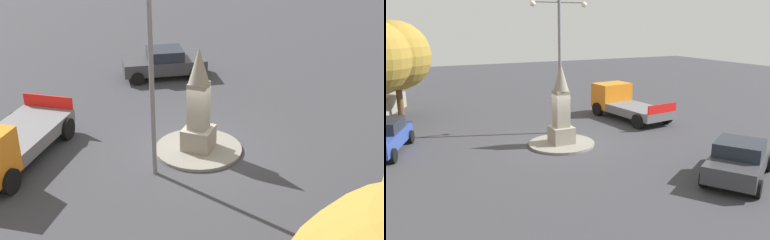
# 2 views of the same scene
# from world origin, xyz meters

# --- Properties ---
(ground_plane) EXTENTS (80.00, 80.00, 0.00)m
(ground_plane) POSITION_xyz_m (0.00, 0.00, 0.00)
(ground_plane) COLOR #38383D
(traffic_island) EXTENTS (3.20, 3.20, 0.12)m
(traffic_island) POSITION_xyz_m (0.00, 0.00, 0.06)
(traffic_island) COLOR gray
(traffic_island) RESTS_ON ground
(monument) EXTENTS (1.05, 1.05, 3.83)m
(monument) POSITION_xyz_m (0.00, 0.00, 1.76)
(monument) COLOR gray
(monument) RESTS_ON traffic_island
(streetlamp) EXTENTS (3.07, 0.28, 7.13)m
(streetlamp) POSITION_xyz_m (-0.83, -2.04, 4.36)
(streetlamp) COLOR slate
(streetlamp) RESTS_ON ground
(car_dark_grey_passing) EXTENTS (4.46, 3.76, 1.49)m
(car_dark_grey_passing) POSITION_xyz_m (-4.35, 6.79, 0.76)
(car_dark_grey_passing) COLOR #38383D
(car_dark_grey_passing) RESTS_ON ground
(truck_orange_far_side) EXTENTS (3.04, 5.60, 1.99)m
(truck_orange_far_side) POSITION_xyz_m (-5.82, -3.63, 0.93)
(truck_orange_far_side) COLOR orange
(truck_orange_far_side) RESTS_ON ground
(tree_far_corner) EXTENTS (4.32, 4.32, 5.97)m
(tree_far_corner) POSITION_xyz_m (6.75, -10.33, 3.79)
(tree_far_corner) COLOR brown
(tree_far_corner) RESTS_ON ground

